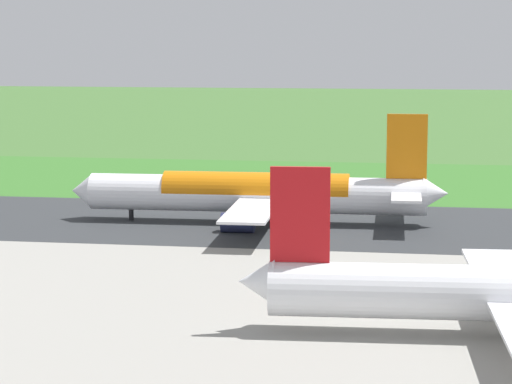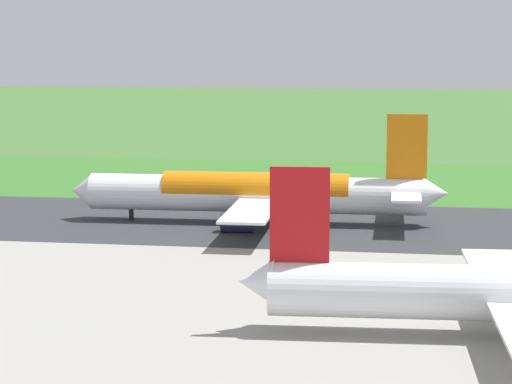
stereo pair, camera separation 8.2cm
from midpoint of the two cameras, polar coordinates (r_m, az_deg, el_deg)
The scene contains 7 objects.
ground_plane at distance 153.36m, azimuth -3.69°, elevation -1.58°, with size 800.00×800.00×0.00m, color #3D662D.
runway_asphalt at distance 153.35m, azimuth -3.69°, elevation -1.57°, with size 600.00×37.19×0.06m, color #2D3033.
apron_concrete at distance 97.77m, azimuth -11.40°, elevation -7.45°, with size 440.00×110.00×0.05m, color gray.
grass_verge_foreground at distance 188.10m, azimuth -1.30°, elevation 0.28°, with size 600.00×80.00×0.04m, color #346B27.
airliner_main at distance 150.74m, azimuth 0.16°, elevation -0.06°, with size 54.05×44.14×15.88m.
no_stopping_sign at distance 183.63m, azimuth -0.68°, elevation 0.58°, with size 0.60×0.10×2.66m.
traffic_cone_orange at distance 185.95m, azimuth -2.28°, elevation 0.26°, with size 0.40×0.40×0.55m, color orange.
Camera 2 is at (-33.41, 147.34, 26.33)m, focal length 74.52 mm.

